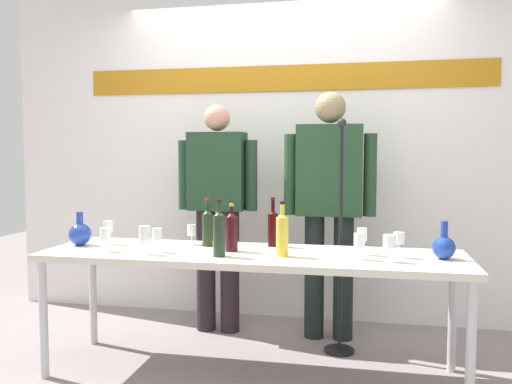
% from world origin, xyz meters
% --- Properties ---
extents(ground_plane, '(10.00, 10.00, 0.00)m').
position_xyz_m(ground_plane, '(0.00, 0.00, 0.00)').
color(ground_plane, gray).
extents(back_wall, '(4.58, 0.11, 3.00)m').
position_xyz_m(back_wall, '(0.00, 1.21, 1.50)').
color(back_wall, white).
rests_on(back_wall, ground).
extents(display_table, '(2.48, 0.68, 0.74)m').
position_xyz_m(display_table, '(0.00, 0.00, 0.68)').
color(display_table, silver).
rests_on(display_table, ground).
extents(decanter_blue_left, '(0.14, 0.14, 0.21)m').
position_xyz_m(decanter_blue_left, '(-1.11, 0.02, 0.81)').
color(decanter_blue_left, '#213999').
rests_on(decanter_blue_left, display_table).
extents(decanter_blue_right, '(0.13, 0.13, 0.21)m').
position_xyz_m(decanter_blue_right, '(1.08, 0.02, 0.81)').
color(decanter_blue_right, navy).
rests_on(decanter_blue_right, display_table).
extents(presenter_left, '(0.60, 0.22, 1.67)m').
position_xyz_m(presenter_left, '(-0.41, 0.73, 0.96)').
color(presenter_left, black).
rests_on(presenter_left, ground).
extents(presenter_right, '(0.65, 0.22, 1.75)m').
position_xyz_m(presenter_right, '(0.41, 0.73, 1.02)').
color(presenter_right, black).
rests_on(presenter_right, ground).
extents(wine_bottle_0, '(0.07, 0.07, 0.29)m').
position_xyz_m(wine_bottle_0, '(-0.12, 0.02, 0.86)').
color(wine_bottle_0, black).
rests_on(wine_bottle_0, display_table).
extents(wine_bottle_1, '(0.07, 0.07, 0.30)m').
position_xyz_m(wine_bottle_1, '(-0.31, 0.16, 0.86)').
color(wine_bottle_1, '#1F321A').
rests_on(wine_bottle_1, display_table).
extents(wine_bottle_2, '(0.07, 0.07, 0.32)m').
position_xyz_m(wine_bottle_2, '(-0.15, -0.16, 0.88)').
color(wine_bottle_2, '#203021').
rests_on(wine_bottle_2, display_table).
extents(wine_bottle_3, '(0.06, 0.06, 0.31)m').
position_xyz_m(wine_bottle_3, '(0.09, 0.23, 0.86)').
color(wine_bottle_3, black).
rests_on(wine_bottle_3, display_table).
extents(wine_bottle_4, '(0.07, 0.07, 0.31)m').
position_xyz_m(wine_bottle_4, '(0.20, -0.08, 0.87)').
color(wine_bottle_4, gold).
rests_on(wine_bottle_4, display_table).
extents(wine_glass_left_0, '(0.06, 0.06, 0.13)m').
position_xyz_m(wine_glass_left_0, '(-0.43, 0.19, 0.83)').
color(wine_glass_left_0, white).
rests_on(wine_glass_left_0, display_table).
extents(wine_glass_left_1, '(0.06, 0.06, 0.14)m').
position_xyz_m(wine_glass_left_1, '(-0.55, -0.10, 0.84)').
color(wine_glass_left_1, white).
rests_on(wine_glass_left_1, display_table).
extents(wine_glass_left_2, '(0.06, 0.06, 0.14)m').
position_xyz_m(wine_glass_left_2, '(-0.85, -0.16, 0.84)').
color(wine_glass_left_2, white).
rests_on(wine_glass_left_2, display_table).
extents(wine_glass_left_3, '(0.07, 0.07, 0.16)m').
position_xyz_m(wine_glass_left_3, '(-0.59, -0.18, 0.86)').
color(wine_glass_left_3, white).
rests_on(wine_glass_left_3, display_table).
extents(wine_glass_left_4, '(0.06, 0.06, 0.15)m').
position_xyz_m(wine_glass_left_4, '(-0.96, 0.10, 0.85)').
color(wine_glass_left_4, white).
rests_on(wine_glass_left_4, display_table).
extents(wine_glass_right_0, '(0.07, 0.07, 0.15)m').
position_xyz_m(wine_glass_right_0, '(0.79, -0.12, 0.85)').
color(wine_glass_right_0, white).
rests_on(wine_glass_right_0, display_table).
extents(wine_glass_right_1, '(0.06, 0.06, 0.15)m').
position_xyz_m(wine_glass_right_1, '(0.63, -0.09, 0.84)').
color(wine_glass_right_1, white).
rests_on(wine_glass_right_1, display_table).
extents(wine_glass_right_2, '(0.06, 0.06, 0.16)m').
position_xyz_m(wine_glass_right_2, '(0.64, 0.06, 0.85)').
color(wine_glass_right_2, white).
rests_on(wine_glass_right_2, display_table).
extents(wine_glass_right_3, '(0.06, 0.06, 0.14)m').
position_xyz_m(wine_glass_right_3, '(0.84, 0.01, 0.84)').
color(wine_glass_right_3, white).
rests_on(wine_glass_right_3, display_table).
extents(microphone_stand, '(0.20, 0.20, 1.55)m').
position_xyz_m(microphone_stand, '(0.50, 0.47, 0.52)').
color(microphone_stand, black).
rests_on(microphone_stand, ground).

